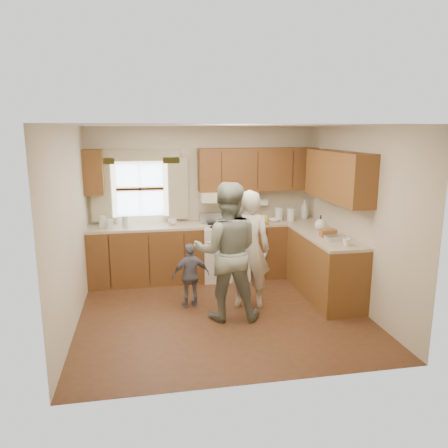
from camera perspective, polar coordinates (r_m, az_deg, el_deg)
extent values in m
plane|color=#462A15|center=(6.09, -0.25, -11.48)|extent=(3.80, 3.80, 0.00)
plane|color=white|center=(5.57, -0.27, 12.77)|extent=(3.80, 3.80, 0.00)
plane|color=beige|center=(7.40, -2.67, 2.91)|extent=(3.80, 0.00, 3.80)
plane|color=beige|center=(4.04, 4.17, -5.04)|extent=(3.80, 0.00, 3.80)
plane|color=beige|center=(5.69, -19.46, -0.64)|extent=(0.00, 3.50, 3.50)
plane|color=beige|center=(6.31, 16.97, 0.76)|extent=(0.00, 3.50, 3.50)
cube|color=#46280F|center=(7.22, -10.10, -4.03)|extent=(1.82, 0.60, 0.90)
cube|color=#46280F|center=(7.57, 7.45, -3.17)|extent=(1.22, 0.60, 0.90)
cube|color=#492610|center=(6.67, 12.97, -5.52)|extent=(0.60, 1.65, 0.90)
cube|color=#C3B292|center=(7.10, -10.25, -0.38)|extent=(1.82, 0.60, 0.04)
cube|color=#C3B292|center=(7.46, 7.55, 0.31)|extent=(1.22, 0.60, 0.04)
cube|color=#C3B292|center=(6.54, 13.16, -1.60)|extent=(0.60, 1.65, 0.04)
cube|color=#46280F|center=(7.34, 4.49, 7.15)|extent=(2.00, 0.33, 0.70)
cube|color=#492610|center=(7.14, -16.67, 6.53)|extent=(0.30, 0.33, 0.70)
cube|color=#492610|center=(6.45, 14.65, 6.08)|extent=(0.33, 1.65, 0.70)
cube|color=beige|center=(7.20, -0.06, 3.68)|extent=(0.76, 0.45, 0.15)
cube|color=silver|center=(7.28, -10.91, 4.54)|extent=(0.90, 0.03, 0.90)
cube|color=#EBB545|center=(7.25, -15.51, 4.29)|extent=(0.40, 0.05, 1.02)
cube|color=#EBB545|center=(7.24, -6.31, 4.65)|extent=(0.40, 0.05, 1.02)
cube|color=#EBB545|center=(7.18, -11.08, 8.60)|extent=(1.30, 0.05, 0.22)
cylinder|color=white|center=(7.49, 4.66, 2.77)|extent=(0.27, 0.12, 0.12)
imported|color=silver|center=(7.08, -6.75, 0.30)|extent=(0.18, 0.18, 0.11)
imported|color=silver|center=(7.63, 10.46, 1.91)|extent=(0.15, 0.15, 0.33)
imported|color=silver|center=(7.33, 6.47, 0.48)|extent=(0.23, 0.23, 0.05)
imported|color=silver|center=(6.00, 15.71, -2.31)|extent=(0.13, 0.13, 0.10)
cylinder|color=silver|center=(7.05, -15.63, 0.24)|extent=(0.10, 0.10, 0.19)
cylinder|color=silver|center=(6.99, -14.74, -0.03)|extent=(0.11, 0.11, 0.14)
cube|color=olive|center=(7.15, 4.71, 0.11)|extent=(0.26, 0.19, 0.02)
cube|color=yellow|center=(7.33, 4.84, 0.74)|extent=(0.19, 0.13, 0.10)
cylinder|color=silver|center=(7.41, 7.18, 1.30)|extent=(0.13, 0.13, 0.23)
cylinder|color=silver|center=(7.42, 8.74, 1.22)|extent=(0.13, 0.13, 0.22)
sphere|color=silver|center=(6.80, 12.49, -0.09)|extent=(0.18, 0.18, 0.18)
cube|color=olive|center=(6.45, 13.43, -1.14)|extent=(0.23, 0.12, 0.10)
cube|color=silver|center=(6.28, 14.29, -1.77)|extent=(0.26, 0.18, 0.06)
cylinder|color=silver|center=(7.06, -12.79, 0.32)|extent=(0.09, 0.09, 0.17)
cube|color=silver|center=(7.31, 0.07, -3.62)|extent=(0.76, 0.64, 0.90)
cube|color=#B7B7BC|center=(7.43, -0.29, 0.93)|extent=(0.76, 0.10, 0.16)
cylinder|color=#B7B7BC|center=(6.94, 0.56, -2.34)|extent=(0.68, 0.03, 0.03)
cube|color=#4762A6|center=(6.99, 0.99, -4.11)|extent=(0.22, 0.02, 0.42)
cylinder|color=black|center=(7.29, -1.49, 0.01)|extent=(0.18, 0.18, 0.01)
cylinder|color=black|center=(7.35, 1.28, 0.12)|extent=(0.18, 0.18, 0.01)
cylinder|color=black|center=(7.04, -1.17, -0.41)|extent=(0.18, 0.18, 0.01)
cylinder|color=black|center=(7.11, 1.69, -0.30)|extent=(0.18, 0.18, 0.01)
imported|color=beige|center=(6.03, 3.21, -3.34)|extent=(0.68, 0.52, 1.66)
imported|color=#283E2E|center=(5.65, 0.38, -3.63)|extent=(0.98, 0.81, 1.81)
imported|color=slate|center=(6.15, -4.37, -6.70)|extent=(0.56, 0.29, 0.91)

